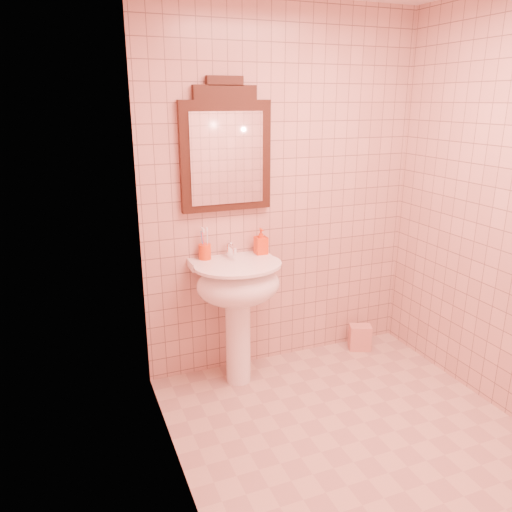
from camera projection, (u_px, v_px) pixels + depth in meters
name	position (u px, v px, depth m)	size (l,w,h in m)	color
floor	(359.00, 441.00, 2.87)	(2.20, 2.20, 0.00)	tan
back_wall	(283.00, 194.00, 3.47)	(2.00, 0.02, 2.50)	#CF9D90
pedestal_sink	(238.00, 292.00, 3.29)	(0.58, 0.58, 0.86)	white
faucet	(231.00, 249.00, 3.34)	(0.04, 0.16, 0.11)	white
mirror	(226.00, 151.00, 3.20)	(0.60, 0.06, 0.84)	black
toothbrush_cup	(205.00, 252.00, 3.30)	(0.08, 0.08, 0.19)	red
soap_dispenser	(261.00, 241.00, 3.41)	(0.08, 0.08, 0.18)	red
towel	(360.00, 337.00, 3.90)	(0.16, 0.11, 0.20)	tan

